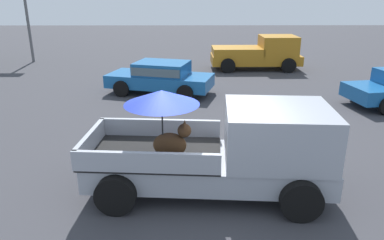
{
  "coord_description": "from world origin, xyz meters",
  "views": [
    {
      "loc": [
        -0.41,
        -6.99,
        4.09
      ],
      "look_at": [
        -0.33,
        1.46,
        1.1
      ],
      "focal_mm": 34.24,
      "sensor_mm": 36.0,
      "label": 1
    }
  ],
  "objects_px": {
    "pickup_truck_main": "(229,149)",
    "parked_sedan_near": "(161,76)",
    "pickup_truck_red": "(259,53)",
    "motel_sign": "(25,3)"
  },
  "relations": [
    {
      "from": "pickup_truck_red",
      "to": "parked_sedan_near",
      "type": "xyz_separation_m",
      "value": [
        -5.02,
        -5.0,
        -0.13
      ]
    },
    {
      "from": "pickup_truck_red",
      "to": "parked_sedan_near",
      "type": "distance_m",
      "value": 7.09
    },
    {
      "from": "pickup_truck_main",
      "to": "parked_sedan_near",
      "type": "bearing_deg",
      "value": 107.95
    },
    {
      "from": "pickup_truck_main",
      "to": "pickup_truck_red",
      "type": "bearing_deg",
      "value": 80.87
    },
    {
      "from": "pickup_truck_main",
      "to": "motel_sign",
      "type": "xyz_separation_m",
      "value": [
        -10.28,
        15.34,
        2.43
      ]
    },
    {
      "from": "pickup_truck_red",
      "to": "motel_sign",
      "type": "bearing_deg",
      "value": 169.37
    },
    {
      "from": "pickup_truck_main",
      "to": "parked_sedan_near",
      "type": "xyz_separation_m",
      "value": [
        -1.99,
        8.0,
        -0.25
      ]
    },
    {
      "from": "pickup_truck_red",
      "to": "motel_sign",
      "type": "relative_size",
      "value": 1.0
    },
    {
      "from": "parked_sedan_near",
      "to": "motel_sign",
      "type": "height_order",
      "value": "motel_sign"
    },
    {
      "from": "parked_sedan_near",
      "to": "motel_sign",
      "type": "relative_size",
      "value": 0.95
    }
  ]
}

